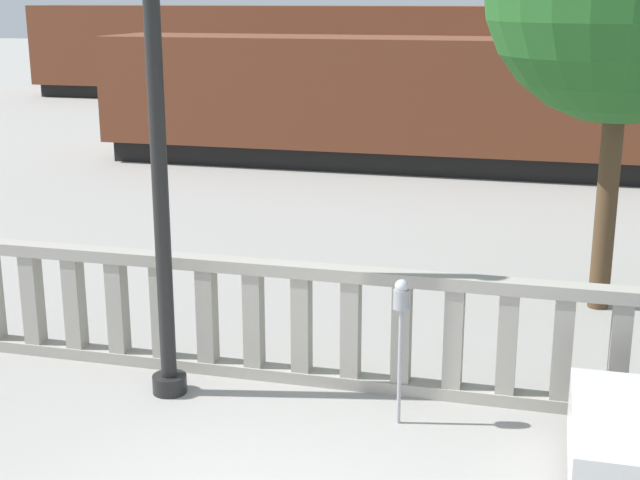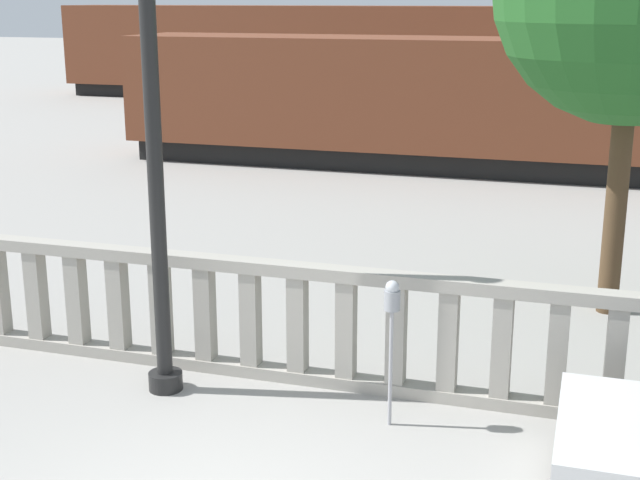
# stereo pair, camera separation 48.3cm
# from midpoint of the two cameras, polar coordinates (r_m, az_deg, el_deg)

# --- Properties ---
(balustrade) EXTENTS (12.83, 0.24, 1.39)m
(balustrade) POSITION_cam_midpoint_polar(r_m,az_deg,el_deg) (9.92, -1.01, -5.54)
(balustrade) COLOR #9E998E
(balustrade) RESTS_ON ground
(lamppost) EXTENTS (0.38, 0.38, 5.57)m
(lamppost) POSITION_cam_midpoint_polar(r_m,az_deg,el_deg) (9.37, -11.77, 5.64)
(lamppost) COLOR black
(lamppost) RESTS_ON ground
(parking_meter) EXTENTS (0.16, 0.16, 1.55)m
(parking_meter) POSITION_cam_midpoint_polar(r_m,az_deg,el_deg) (8.85, 3.66, -4.46)
(parking_meter) COLOR #99999E
(parking_meter) RESTS_ON ground
(train_near) EXTENTS (22.80, 2.69, 3.86)m
(train_near) POSITION_cam_midpoint_polar(r_m,az_deg,el_deg) (22.45, 14.52, 8.40)
(train_near) COLOR black
(train_near) RESTS_ON ground
(train_far) EXTENTS (26.03, 2.80, 4.49)m
(train_far) POSITION_cam_midpoint_polar(r_m,az_deg,el_deg) (37.29, 0.47, 11.90)
(train_far) COLOR black
(train_far) RESTS_ON ground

